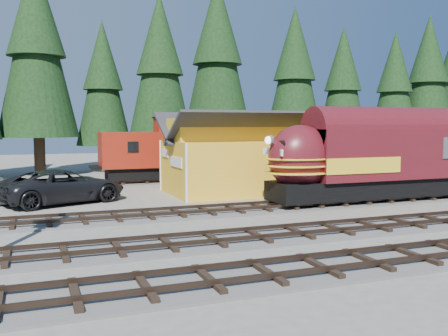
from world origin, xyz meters
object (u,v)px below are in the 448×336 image
object	(u,v)px
locomotive	(381,160)
caboose	(159,152)
depot	(260,147)
pickup_truck_a	(63,186)

from	to	relation	value
locomotive	caboose	world-z (taller)	caboose
depot	locomotive	bearing A→B (deg)	-54.68
locomotive	pickup_truck_a	distance (m)	18.19
caboose	locomotive	bearing A→B (deg)	-55.61
locomotive	caboose	distance (m)	16.97
locomotive	depot	bearing A→B (deg)	125.32
caboose	depot	bearing A→B (deg)	-56.43
caboose	pickup_truck_a	distance (m)	11.10
caboose	pickup_truck_a	world-z (taller)	caboose
depot	locomotive	xyz separation A→B (m)	(4.61, -6.50, -0.55)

